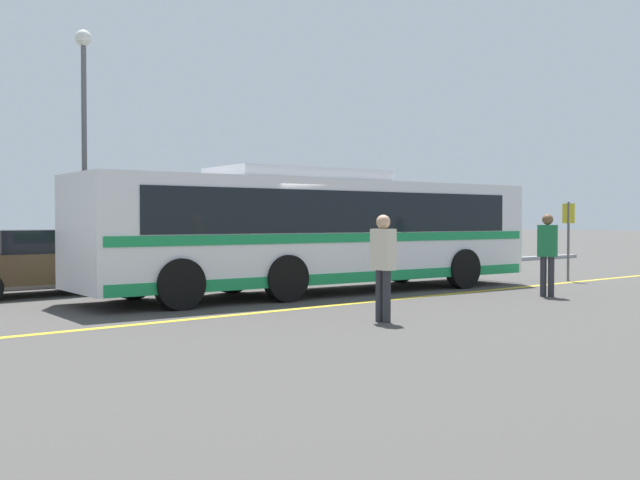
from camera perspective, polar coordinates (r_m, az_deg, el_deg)
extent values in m
plane|color=#423F3D|center=(17.41, -1.99, -4.18)|extent=(220.00, 220.00, 0.00)
cube|color=gold|center=(16.21, 5.03, -4.60)|extent=(31.64, 0.20, 0.01)
cube|color=#99999E|center=(22.16, -8.92, -2.78)|extent=(39.64, 0.36, 0.15)
cube|color=silver|center=(17.74, 0.00, 0.73)|extent=(11.79, 3.34, 2.33)
cube|color=black|center=(17.74, 0.00, 2.14)|extent=(10.17, 3.26, 0.93)
cube|color=#198C4C|center=(17.75, 0.00, 0.25)|extent=(11.56, 3.36, 0.20)
cube|color=#198C4C|center=(17.79, 0.00, -2.64)|extent=(11.56, 3.35, 0.24)
cube|color=black|center=(21.68, 12.61, 1.01)|extent=(0.20, 2.19, 1.66)
cube|color=black|center=(21.70, 12.62, 3.51)|extent=(0.17, 1.74, 0.24)
cube|color=silver|center=(17.44, -1.56, 4.96)|extent=(4.21, 2.28, 0.26)
cube|color=black|center=(21.93, 13.08, -1.60)|extent=(0.18, 1.86, 0.04)
cube|color=black|center=(21.94, 13.08, -2.13)|extent=(0.18, 1.86, 0.04)
cylinder|color=black|center=(20.98, 6.09, -1.85)|extent=(1.02, 0.35, 1.00)
cylinder|color=black|center=(19.27, 10.85, -2.17)|extent=(1.02, 0.35, 1.00)
cylinder|color=black|center=(17.86, -6.80, -2.44)|extent=(1.02, 0.35, 1.00)
cylinder|color=black|center=(15.82, -2.60, -2.94)|extent=(1.02, 0.35, 1.00)
cylinder|color=black|center=(16.81, -14.11, -2.72)|extent=(1.02, 0.35, 1.00)
cylinder|color=black|center=(14.63, -10.65, -3.33)|extent=(1.02, 0.35, 1.00)
cube|color=#4C3823|center=(18.45, -21.12, -1.96)|extent=(4.15, 2.06, 0.68)
cube|color=black|center=(18.39, -21.43, -0.09)|extent=(1.77, 1.74, 0.53)
cylinder|color=black|center=(19.79, -18.62, -2.70)|extent=(0.61, 0.22, 0.60)
cylinder|color=black|center=(18.14, -16.33, -3.06)|extent=(0.61, 0.22, 0.60)
cube|color=#335B33|center=(20.85, -6.11, -1.61)|extent=(4.64, 1.92, 0.59)
cube|color=black|center=(20.77, -6.39, -0.04)|extent=(1.99, 1.56, 0.56)
cylinder|color=black|center=(22.27, -4.01, -2.17)|extent=(0.61, 0.24, 0.60)
cylinder|color=black|center=(20.97, -1.70, -2.39)|extent=(0.61, 0.24, 0.60)
cylinder|color=black|center=(20.89, -10.54, -2.43)|extent=(0.61, 0.24, 0.60)
cylinder|color=black|center=(19.50, -8.51, -2.70)|extent=(0.61, 0.24, 0.60)
cube|color=silver|center=(24.98, 5.92, -1.02)|extent=(3.95, 1.88, 0.65)
cube|color=black|center=(24.89, 5.77, 0.35)|extent=(1.67, 1.62, 0.55)
cylinder|color=black|center=(26.46, 6.47, -1.59)|extent=(0.60, 0.21, 0.60)
cylinder|color=black|center=(25.29, 9.25, -1.74)|extent=(0.60, 0.21, 0.60)
cylinder|color=black|center=(24.79, 2.53, -1.79)|extent=(0.60, 0.21, 0.60)
cylinder|color=black|center=(23.53, 5.31, -1.97)|extent=(0.60, 0.21, 0.60)
cylinder|color=#2D2D33|center=(17.65, 16.65, -2.69)|extent=(0.14, 0.14, 0.91)
cylinder|color=#2D2D33|center=(17.62, 17.20, -2.70)|extent=(0.14, 0.14, 0.91)
cube|color=#1E723F|center=(17.60, 16.94, -0.06)|extent=(0.38, 0.47, 0.72)
sphere|color=brown|center=(17.59, 16.96, 1.51)|extent=(0.25, 0.25, 0.25)
cylinder|color=#2D2D33|center=(12.83, 4.56, -4.24)|extent=(0.14, 0.14, 0.88)
cylinder|color=#2D2D33|center=(12.71, 5.10, -4.30)|extent=(0.14, 0.14, 0.88)
cube|color=beige|center=(12.72, 4.84, -0.72)|extent=(0.22, 0.42, 0.70)
sphere|color=tan|center=(12.71, 4.84, 1.39)|extent=(0.24, 0.24, 0.24)
cylinder|color=#59595E|center=(22.36, 18.40, -0.10)|extent=(0.07, 0.07, 2.25)
cube|color=yellow|center=(22.36, 18.41, 1.94)|extent=(0.06, 0.40, 0.56)
cylinder|color=#59595E|center=(21.16, -17.51, 5.42)|extent=(0.14, 0.14, 6.39)
sphere|color=silver|center=(21.67, -17.58, 14.46)|extent=(0.44, 0.44, 0.44)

